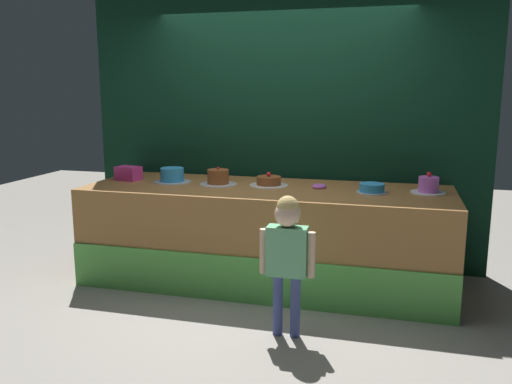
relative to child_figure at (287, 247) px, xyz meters
name	(u,v)px	position (x,y,z in m)	size (l,w,h in m)	color
ground_plane	(250,303)	(-0.41, 0.49, -0.67)	(12.00, 12.00, 0.00)	gray
stage_platform	(266,235)	(-0.41, 1.04, -0.23)	(3.29, 1.12, 0.89)	#9E6B38
curtain_backdrop	(282,115)	(-0.41, 1.69, 0.84)	(4.00, 0.08, 3.01)	black
child_figure	(287,247)	(0.00, 0.00, 0.00)	(0.40, 0.18, 1.04)	#3F4C8C
pink_box	(128,173)	(-1.81, 1.09, 0.28)	(0.23, 0.15, 0.13)	#E33894
donut	(319,186)	(0.06, 1.14, 0.23)	(0.13, 0.13, 0.03)	#CC66D8
cake_far_left	(172,176)	(-1.34, 1.08, 0.28)	(0.35, 0.35, 0.14)	silver
cake_left	(218,178)	(-0.88, 1.07, 0.28)	(0.34, 0.34, 0.17)	silver
cake_center	(269,182)	(-0.41, 1.13, 0.26)	(0.35, 0.35, 0.13)	white
cake_right	(372,188)	(0.52, 1.04, 0.26)	(0.26, 0.26, 0.08)	silver
cake_far_right	(428,186)	(0.99, 1.15, 0.28)	(0.30, 0.30, 0.18)	white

